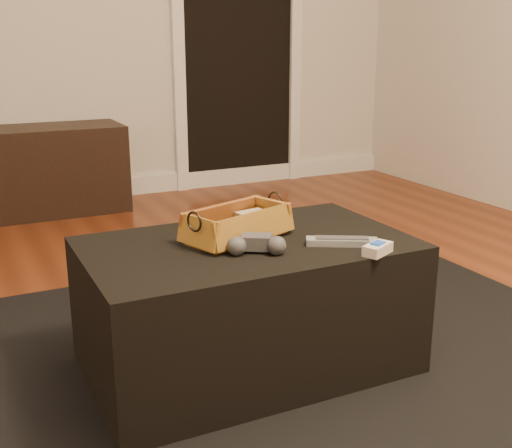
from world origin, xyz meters
name	(u,v)px	position (x,y,z in m)	size (l,w,h in m)	color
floor	(223,411)	(0.00, 0.00, -0.01)	(5.00, 5.50, 0.01)	brown
baseboard	(59,193)	(0.00, 2.73, 0.06)	(5.00, 0.04, 0.12)	white
doorway_opening	(238,41)	(1.30, 2.73, 1.02)	(0.82, 0.02, 2.00)	black
door_jamb_left	(178,41)	(0.85, 2.72, 1.02)	(0.08, 0.05, 2.05)	white
door_jamb_right	(295,41)	(1.75, 2.72, 1.02)	(0.08, 0.05, 2.05)	white
media_cabinet	(10,173)	(-0.30, 2.51, 0.26)	(1.34, 0.45, 0.53)	black
area_rug	(254,372)	(0.17, 0.15, 0.01)	(2.60, 2.00, 0.01)	black
ottoman	(248,305)	(0.17, 0.20, 0.22)	(1.00, 0.60, 0.42)	black
tv_remote	(236,234)	(0.15, 0.22, 0.45)	(0.18, 0.04, 0.02)	black
cloth_bundle	(252,220)	(0.24, 0.29, 0.47)	(0.10, 0.07, 0.05)	tan
wicker_basket	(237,226)	(0.16, 0.24, 0.47)	(0.39, 0.29, 0.12)	olive
game_controller	(256,244)	(0.15, 0.08, 0.46)	(0.18, 0.14, 0.06)	#3A3A3D
silver_remote	(342,241)	(0.42, 0.04, 0.44)	(0.21, 0.15, 0.02)	gray
cream_gadget	(378,249)	(0.46, -0.08, 0.45)	(0.11, 0.09, 0.04)	silver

